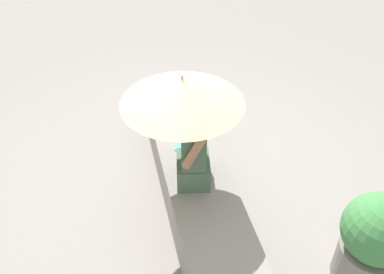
{
  "coord_description": "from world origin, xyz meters",
  "views": [
    {
      "loc": [
        2.86,
        -0.65,
        3.04
      ],
      "look_at": [
        0.15,
        -0.02,
        0.81
      ],
      "focal_mm": 39.08,
      "sensor_mm": 36.0,
      "label": 1
    }
  ],
  "objects_px": {
    "planter_near": "(375,240)",
    "parasol": "(182,91)",
    "person_seated": "(193,145)",
    "magazine": "(185,141)",
    "handbag_black": "(179,91)"
  },
  "relations": [
    {
      "from": "person_seated",
      "to": "planter_near",
      "type": "xyz_separation_m",
      "value": [
        0.94,
        1.19,
        -0.4
      ]
    },
    {
      "from": "person_seated",
      "to": "planter_near",
      "type": "height_order",
      "value": "person_seated"
    },
    {
      "from": "parasol",
      "to": "planter_near",
      "type": "xyz_separation_m",
      "value": [
        0.97,
        1.27,
        -0.92
      ]
    },
    {
      "from": "magazine",
      "to": "parasol",
      "type": "bearing_deg",
      "value": -1.87
    },
    {
      "from": "planter_near",
      "to": "magazine",
      "type": "bearing_deg",
      "value": -142.1
    },
    {
      "from": "person_seated",
      "to": "handbag_black",
      "type": "relative_size",
      "value": 2.54
    },
    {
      "from": "handbag_black",
      "to": "magazine",
      "type": "xyz_separation_m",
      "value": [
        0.64,
        -0.07,
        -0.17
      ]
    },
    {
      "from": "magazine",
      "to": "planter_near",
      "type": "relative_size",
      "value": 0.32
    },
    {
      "from": "person_seated",
      "to": "magazine",
      "type": "relative_size",
      "value": 3.21
    },
    {
      "from": "handbag_black",
      "to": "planter_near",
      "type": "relative_size",
      "value": 0.41
    },
    {
      "from": "person_seated",
      "to": "magazine",
      "type": "distance_m",
      "value": 0.65
    },
    {
      "from": "person_seated",
      "to": "parasol",
      "type": "relative_size",
      "value": 0.86
    },
    {
      "from": "planter_near",
      "to": "parasol",
      "type": "bearing_deg",
      "value": -127.27
    },
    {
      "from": "planter_near",
      "to": "handbag_black",
      "type": "bearing_deg",
      "value": -153.08
    },
    {
      "from": "parasol",
      "to": "magazine",
      "type": "bearing_deg",
      "value": 166.36
    }
  ]
}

